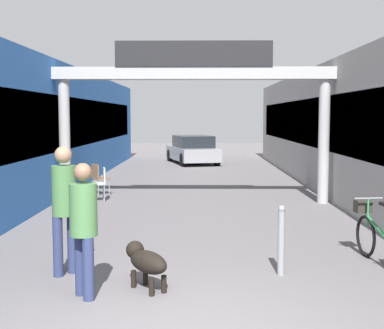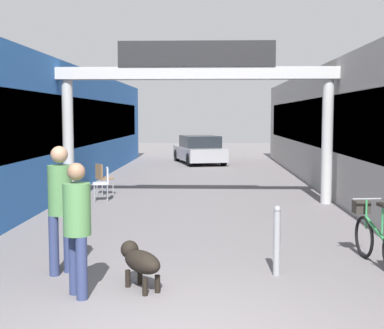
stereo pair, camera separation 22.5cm
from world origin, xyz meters
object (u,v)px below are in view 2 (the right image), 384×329
bicycle_green_second (375,236)px  cafe_chair_aluminium_nearer (104,181)px  dog_on_leash (140,261)px  parked_car_silver (199,150)px  bollard_post_metal (277,240)px  pedestrian_with_dog (77,221)px  pedestrian_companion (60,200)px  cafe_chair_wood_farther (102,176)px

bicycle_green_second → cafe_chair_aluminium_nearer: bicycle_green_second is taller
dog_on_leash → parked_car_silver: (0.37, 18.64, 0.27)m
bicycle_green_second → bollard_post_metal: size_ratio=1.69×
pedestrian_with_dog → cafe_chair_aluminium_nearer: (-1.20, 7.56, -0.42)m
pedestrian_companion → bicycle_green_second: size_ratio=1.09×
bollard_post_metal → cafe_chair_aluminium_nearer: size_ratio=1.12×
parked_car_silver → pedestrian_companion: bearing=-95.0°
pedestrian_companion → cafe_chair_wood_farther: size_ratio=2.06×
pedestrian_with_dog → bicycle_green_second: size_ratio=1.00×
bollard_post_metal → bicycle_green_second: bearing=21.4°
pedestrian_with_dog → bicycle_green_second: 4.47m
bollard_post_metal → pedestrian_companion: bearing=-179.4°
bicycle_green_second → pedestrian_companion: bearing=-172.1°
pedestrian_companion → bollard_post_metal: bearing=0.6°
pedestrian_with_dog → bicycle_green_second: (4.14, 1.60, -0.52)m
bicycle_green_second → cafe_chair_wood_farther: bicycle_green_second is taller
dog_on_leash → bollard_post_metal: size_ratio=0.80×
bollard_post_metal → cafe_chair_wood_farther: bearing=117.8°
bicycle_green_second → parked_car_silver: 17.65m
cafe_chair_aluminium_nearer → parked_car_silver: size_ratio=0.21×
pedestrian_with_dog → cafe_chair_aluminium_nearer: bearing=99.0°
pedestrian_with_dog → dog_on_leash: 0.99m
pedestrian_with_dog → dog_on_leash: pedestrian_with_dog is taller
dog_on_leash → cafe_chair_aluminium_nearer: cafe_chair_aluminium_nearer is taller
cafe_chair_aluminium_nearer → parked_car_silver: parked_car_silver is taller
pedestrian_with_dog → bicycle_green_second: bearing=21.1°
bicycle_green_second → bollard_post_metal: 1.67m
pedestrian_companion → cafe_chair_aluminium_nearer: bearing=96.2°
parked_car_silver → cafe_chair_aluminium_nearer: bearing=-101.4°
pedestrian_companion → dog_on_leash: 1.52m
bicycle_green_second → parked_car_silver: (-3.04, 17.38, 0.21)m
pedestrian_with_dog → cafe_chair_wood_farther: (-1.46, 8.65, -0.42)m
bicycle_green_second → cafe_chair_wood_farther: (-5.60, 7.05, 0.10)m
bicycle_green_second → parked_car_silver: parked_car_silver is taller
cafe_chair_aluminium_nearer → cafe_chair_wood_farther: same height
cafe_chair_aluminium_nearer → cafe_chair_wood_farther: 1.13m
bicycle_green_second → cafe_chair_wood_farther: bearing=128.4°
dog_on_leash → bollard_post_metal: bollard_post_metal is taller
cafe_chair_aluminium_nearer → parked_car_silver: bearing=78.6°
dog_on_leash → parked_car_silver: 18.64m
cafe_chair_wood_farther → pedestrian_with_dog: bearing=-80.4°
cafe_chair_wood_farther → pedestrian_companion: bearing=-82.7°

